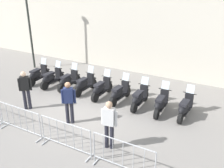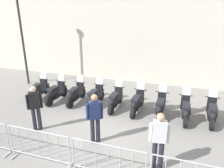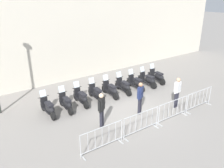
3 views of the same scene
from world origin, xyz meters
name	(u,v)px [view 2 (image 2 of 3)]	position (x,y,z in m)	size (l,w,h in m)	color
ground_plane	(96,137)	(0.00, 0.00, 0.00)	(120.00, 120.00, 0.00)	gray
motorcycle_0	(38,90)	(-3.47, 2.84, 0.45)	(0.60, 1.72, 1.24)	black
motorcycle_1	(55,93)	(-2.52, 2.65, 0.45)	(0.71, 1.71, 1.24)	black
motorcycle_2	(75,94)	(-1.53, 2.61, 0.45)	(0.68, 1.71, 1.24)	black
motorcycle_3	(95,97)	(-0.56, 2.44, 0.45)	(0.71, 1.71, 1.24)	black
motorcycle_4	(115,100)	(0.40, 2.23, 0.45)	(0.68, 1.71, 1.24)	black
motorcycle_5	(137,103)	(1.36, 2.04, 0.45)	(0.73, 1.70, 1.24)	black
motorcycle_6	(160,106)	(2.32, 1.84, 0.45)	(0.66, 1.72, 1.24)	black
motorcycle_7	(185,110)	(3.29, 1.62, 0.45)	(0.61, 1.72, 1.24)	black
motorcycle_8	(212,112)	(4.27, 1.57, 0.45)	(0.70, 1.71, 1.24)	black
barrier_segment_1	(39,147)	(-1.32, -1.48, 0.52)	(1.96, 0.76, 1.07)	#B2B5B7
barrier_segment_2	(108,163)	(0.72, -1.85, 0.52)	(1.96, 0.76, 1.07)	#B2B5B7
street_lamp	(20,24)	(-5.15, 4.91, 3.44)	(0.36, 0.36, 5.68)	#2D332D
officer_near_row_end	(159,138)	(2.02, -1.27, 0.98)	(0.55, 0.22, 1.73)	#23232D
officer_mid_plaza	(95,116)	(0.05, -0.29, 0.98)	(0.52, 0.33, 1.73)	#23232D
officer_by_barriers	(35,106)	(-2.23, 0.16, 0.98)	(0.50, 0.36, 1.73)	#23232D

